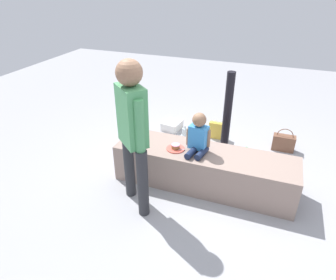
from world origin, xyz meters
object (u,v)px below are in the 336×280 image
water_bottle_near_gift (245,155)px  adult_standing (133,125)px  party_cup_red (185,149)px  cake_box_white (172,125)px  gift_bag (217,130)px  handbag_black_leather (267,166)px  water_bottle_far_side (184,132)px  child_seated (198,135)px  cake_plate (176,147)px  handbag_brown_canvas (284,143)px

water_bottle_near_gift → adult_standing: bearing=-128.5°
party_cup_red → cake_box_white: bearing=125.0°
gift_bag → handbag_black_leather: 1.10m
water_bottle_near_gift → water_bottle_far_side: bearing=159.3°
party_cup_red → child_seated: bearing=-62.7°
adult_standing → cake_box_white: (-0.27, 1.90, -0.93)m
cake_plate → handbag_brown_canvas: (1.25, 1.29, -0.37)m
gift_bag → cake_box_white: (-0.78, 0.05, -0.07)m
water_bottle_far_side → handbag_black_leather: size_ratio=0.66×
gift_bag → water_bottle_near_gift: 0.76m
water_bottle_near_gift → party_cup_red: 0.87m
child_seated → water_bottle_far_side: 1.34m
water_bottle_far_side → handbag_brown_canvas: 1.50m
cake_box_white → party_cup_red: bearing=-55.0°
water_bottle_far_side → cake_plate: bearing=-77.9°
child_seated → adult_standing: (-0.53, -0.59, 0.31)m
cake_box_white → adult_standing: bearing=-82.1°
cake_plate → water_bottle_far_side: cake_plate is taller
party_cup_red → handbag_black_leather: size_ratio=0.30×
water_bottle_near_gift → water_bottle_far_side: (-1.01, 0.38, -0.01)m
gift_bag → child_seated: bearing=-89.3°
adult_standing → handbag_black_leather: bearing=40.1°
water_bottle_near_gift → party_cup_red: (-0.86, -0.02, -0.06)m
water_bottle_far_side → party_cup_red: water_bottle_far_side is taller
gift_bag → party_cup_red: (-0.34, -0.57, -0.09)m
child_seated → cake_plate: bearing=-170.7°
water_bottle_near_gift → water_bottle_far_side: 1.08m
adult_standing → handbag_black_leather: (1.33, 1.13, -0.89)m
water_bottle_far_side → handbag_black_leather: handbag_black_leather is taller
party_cup_red → water_bottle_far_side: bearing=109.9°
gift_bag → handbag_brown_canvas: 1.00m
child_seated → water_bottle_near_gift: (0.51, 0.71, -0.58)m
cake_plate → cake_box_white: (-0.53, 1.36, -0.43)m
adult_standing → cake_box_white: 2.13m
gift_bag → party_cup_red: 0.67m
water_bottle_far_side → cake_box_white: water_bottle_far_side is taller
gift_bag → water_bottle_far_side: bearing=-161.4°
handbag_black_leather → child_seated: bearing=-146.4°
gift_bag → handbag_brown_canvas: handbag_brown_canvas is taller
water_bottle_near_gift → handbag_black_leather: (0.30, -0.18, -0.00)m
party_cup_red → cake_box_white: 0.76m
handbag_black_leather → cake_box_white: bearing=154.1°
adult_standing → cake_plate: adult_standing is taller
party_cup_red → handbag_brown_canvas: size_ratio=0.27×
water_bottle_near_gift → handbag_brown_canvas: bearing=47.8°
cake_box_white → handbag_brown_canvas: 1.78m
adult_standing → gift_bag: bearing=74.5°
cake_plate → cake_box_white: bearing=111.5°
water_bottle_near_gift → cake_plate: bearing=-135.4°
cake_plate → gift_bag: bearing=79.4°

